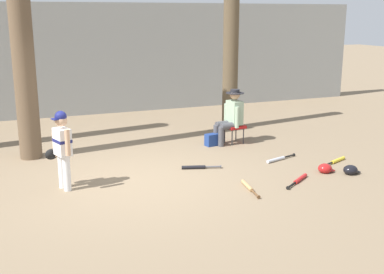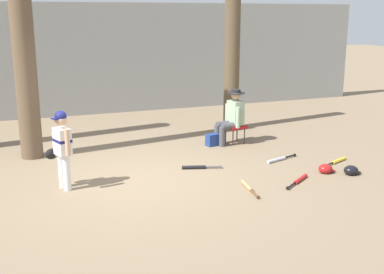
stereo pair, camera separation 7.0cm
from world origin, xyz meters
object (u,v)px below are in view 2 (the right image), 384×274
Objects in this scene: tree_behind_spectator at (232,47)px; batting_helmet_black at (351,170)px; batting_helmet_red at (326,169)px; seated_spectator at (232,115)px; tree_near_player at (20,8)px; bat_black_composite at (197,167)px; bat_red_barrel at (299,180)px; young_ballplayer at (62,145)px; bat_wood_tan at (248,187)px; folding_stool at (235,127)px; bat_aluminum_silver at (279,159)px; bat_yellow_trainer at (337,161)px; handbag_beside_stool at (214,140)px.

batting_helmet_black is (0.44, -4.06, -1.93)m from tree_behind_spectator.
tree_behind_spectator reaches higher than batting_helmet_red.
tree_behind_spectator is at bearing 96.20° from batting_helmet_black.
tree_near_player is at bearing 173.29° from seated_spectator.
bat_black_composite is 1.05× the size of bat_red_barrel.
young_ballplayer is 4.01m from bat_red_barrel.
tree_behind_spectator is at bearing 53.95° from bat_black_composite.
batting_helmet_red reaches higher than bat_black_composite.
folding_stool is at bearing 68.25° from bat_wood_tan.
seated_spectator reaches higher than bat_aluminum_silver.
tree_behind_spectator reaches higher than bat_red_barrel.
tree_near_player is 6.67m from bat_yellow_trainer.
bat_black_composite is at bearing 153.05° from batting_helmet_red.
bat_yellow_trainer is (5.47, -2.52, -2.86)m from tree_near_player.
tree_near_player is 9.37× the size of bat_red_barrel.
seated_spectator is at bearing 22.84° from young_ballplayer.
tree_near_player reaches higher than bat_red_barrel.
tree_near_player is 8.91× the size of bat_black_composite.
bat_wood_tan is at bearing -111.74° from tree_behind_spectator.
handbag_beside_stool is (-0.52, -0.02, -0.23)m from folding_stool.
young_ballplayer is 4.23m from folding_stool.
batting_helmet_black is (0.97, -2.72, -0.29)m from folding_stool.
tree_near_player reaches higher than tree_behind_spectator.
batting_helmet_red is at bearing -31.29° from tree_near_player.
young_ballplayer is 4.63m from batting_helmet_red.
folding_stool reaches higher than bat_yellow_trainer.
seated_spectator is 1.66× the size of bat_black_composite.
tree_behind_spectator is at bearing 68.27° from folding_stool.
tree_near_player reaches higher than bat_black_composite.
tree_near_player is 5.68m from bat_aluminum_silver.
batting_helmet_black is (2.06, -0.00, 0.04)m from bat_wood_tan.
bat_aluminum_silver is 1.01× the size of bat_wood_tan.
young_ballplayer is 2.93× the size of folding_stool.
handbag_beside_stool reaches higher than bat_black_composite.
tree_behind_spectator is 2.18m from folding_stool.
handbag_beside_stool is 3.09m from batting_helmet_black.
handbag_beside_stool reaches higher than bat_red_barrel.
handbag_beside_stool is 1.09× the size of batting_helmet_black.
seated_spectator is 2.95m from bat_wood_tan.
folding_stool is at bearing 1.80° from handbag_beside_stool.
folding_stool reaches higher than bat_red_barrel.
batting_helmet_black is (4.87, -1.11, -0.67)m from young_ballplayer.
tree_behind_spectator is 4.56m from bat_red_barrel.
bat_yellow_trainer is at bearing -49.77° from handbag_beside_stool.
bat_yellow_trainer is at bearing 36.61° from batting_helmet_red.
bat_yellow_trainer is 0.72m from batting_helmet_black.
bat_aluminum_silver is 1.06× the size of bat_black_composite.
seated_spectator is (-0.63, -1.34, -1.37)m from tree_behind_spectator.
bat_yellow_trainer is at bearing 27.57° from bat_red_barrel.
tree_behind_spectator is at bearing 91.08° from batting_helmet_red.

